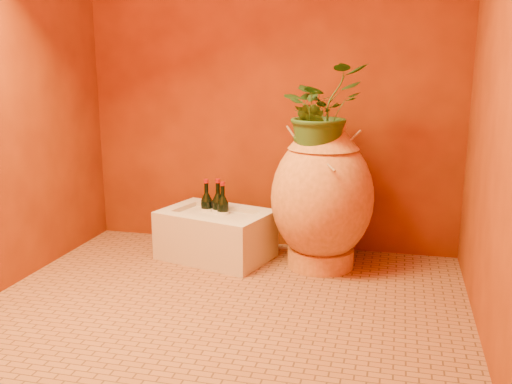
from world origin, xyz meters
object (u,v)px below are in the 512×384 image
(wine_bottle_c, at_px, (223,213))
(wine_bottle_b, at_px, (207,210))
(stone_basin, at_px, (216,235))
(wine_bottle_a, at_px, (218,211))
(wall_tap, at_px, (317,118))
(amphora, at_px, (322,197))

(wine_bottle_c, bearing_deg, wine_bottle_b, 160.35)
(stone_basin, xyz_separation_m, wine_bottle_a, (-0.00, 0.07, 0.14))
(wine_bottle_b, bearing_deg, wine_bottle_c, -19.65)
(wine_bottle_b, bearing_deg, wall_tap, 14.76)
(amphora, bearing_deg, wine_bottle_c, 177.22)
(amphora, bearing_deg, stone_basin, -178.89)
(wall_tap, bearing_deg, wine_bottle_a, -161.55)
(stone_basin, height_order, wine_bottle_b, wine_bottle_b)
(amphora, xyz_separation_m, wine_bottle_c, (-0.64, 0.03, -0.15))
(stone_basin, xyz_separation_m, wine_bottle_b, (-0.09, 0.09, 0.14))
(amphora, distance_m, wine_bottle_c, 0.66)
(stone_basin, relative_size, wine_bottle_c, 2.39)
(wine_bottle_a, xyz_separation_m, wine_bottle_c, (0.04, -0.02, -0.00))
(wine_bottle_c, relative_size, wall_tap, 1.73)
(stone_basin, relative_size, wine_bottle_a, 2.31)
(wine_bottle_c, distance_m, wall_tap, 0.85)
(wall_tap, bearing_deg, wine_bottle_b, -165.24)
(amphora, relative_size, wine_bottle_b, 2.75)
(stone_basin, relative_size, wall_tap, 4.14)
(wine_bottle_c, bearing_deg, wine_bottle_a, 147.93)
(amphora, relative_size, wall_tap, 4.78)
(stone_basin, bearing_deg, wall_tap, 24.33)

